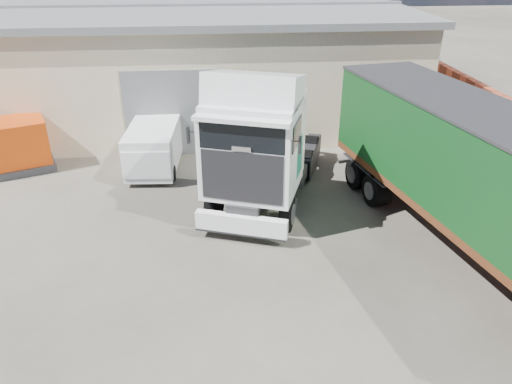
{
  "coord_description": "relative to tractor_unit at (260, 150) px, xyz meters",
  "views": [
    {
      "loc": [
        -0.48,
        -10.0,
        8.21
      ],
      "look_at": [
        0.75,
        3.0,
        1.58
      ],
      "focal_mm": 35.0,
      "sensor_mm": 36.0,
      "label": 1
    }
  ],
  "objects": [
    {
      "name": "ground",
      "position": [
        -1.08,
        -5.05,
        -2.07
      ],
      "size": [
        120.0,
        120.0,
        0.0
      ],
      "primitive_type": "plane",
      "color": "#2B2923",
      "rests_on": "ground"
    },
    {
      "name": "warehouse",
      "position": [
        -7.07,
        10.95,
        0.59
      ],
      "size": [
        30.6,
        12.6,
        5.42
      ],
      "color": "beige",
      "rests_on": "ground"
    },
    {
      "name": "tractor_unit",
      "position": [
        0.0,
        0.0,
        0.0
      ],
      "size": [
        5.02,
        7.69,
        4.92
      ],
      "rotation": [
        0.0,
        0.0,
        -0.34
      ],
      "color": "black",
      "rests_on": "ground"
    },
    {
      "name": "box_trailer",
      "position": [
        5.69,
        -3.42,
        0.49
      ],
      "size": [
        5.05,
        12.91,
        4.2
      ],
      "rotation": [
        0.0,
        0.0,
        0.19
      ],
      "color": "#2D2D30",
      "rests_on": "ground"
    },
    {
      "name": "panel_van",
      "position": [
        -3.81,
        3.68,
        -1.14
      ],
      "size": [
        2.11,
        4.51,
        1.79
      ],
      "rotation": [
        0.0,
        0.0,
        -0.07
      ],
      "color": "black",
      "rests_on": "ground"
    },
    {
      "name": "orange_skip",
      "position": [
        -9.54,
        3.87,
        -1.2
      ],
      "size": [
        3.73,
        3.08,
        2.0
      ],
      "rotation": [
        0.0,
        0.0,
        0.39
      ],
      "color": "#2D2D30",
      "rests_on": "ground"
    }
  ]
}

